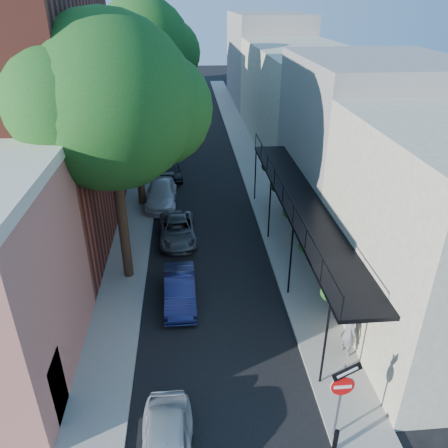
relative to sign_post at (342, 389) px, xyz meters
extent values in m
cube|color=black|center=(-3.16, 29.03, -2.03)|extent=(6.00, 64.00, 0.01)
cube|color=gray|center=(-7.16, 29.03, -1.98)|extent=(2.00, 64.00, 0.12)
cube|color=gray|center=(0.84, 29.03, -1.98)|extent=(2.00, 64.00, 0.12)
cube|color=beige|center=(-8.21, 1.53, -0.84)|extent=(0.10, 1.20, 2.20)
cube|color=gray|center=(-8.18, 13.03, 5.96)|extent=(0.06, 7.00, 4.00)
cube|color=gray|center=(-12.16, 25.03, 2.46)|extent=(8.00, 12.00, 9.00)
cube|color=beige|center=(-12.16, 39.03, 2.96)|extent=(8.00, 16.00, 10.00)
cube|color=#BA6E5F|center=(-12.16, 53.03, 1.96)|extent=(8.00, 12.00, 8.00)
cube|color=gray|center=(5.84, 14.03, 2.46)|extent=(8.00, 10.00, 9.00)
cube|color=beige|center=(5.84, 29.03, 1.96)|extent=(8.00, 20.00, 8.00)
cube|color=gray|center=(5.84, 47.03, 2.96)|extent=(8.00, 16.00, 10.00)
cube|color=black|center=(1.04, 9.03, 1.46)|extent=(2.00, 16.00, 0.15)
cube|color=black|center=(0.09, 9.03, 2.34)|extent=(0.05, 16.00, 0.05)
cylinder|color=black|center=(0.14, 2.03, -0.23)|extent=(0.08, 0.08, 3.40)
cylinder|color=black|center=(0.14, 17.03, -0.23)|extent=(0.08, 0.08, 3.40)
sphere|color=#184915|center=(0.44, 3.03, 1.01)|extent=(0.60, 0.60, 0.60)
sphere|color=#184915|center=(0.44, 9.03, 1.01)|extent=(0.60, 0.60, 0.60)
sphere|color=#184915|center=(0.44, 15.03, 1.01)|extent=(0.60, 0.60, 0.60)
cylinder|color=#595B60|center=(-0.01, 0.03, -0.59)|extent=(0.07, 0.07, 2.90)
cylinder|color=red|center=(-0.01, -0.01, 0.11)|extent=(0.66, 0.04, 0.66)
cube|color=white|center=(-0.01, -0.04, 0.11)|extent=(0.50, 0.02, 0.10)
cylinder|color=white|center=(-0.01, 0.01, 0.11)|extent=(0.70, 0.02, 0.70)
cube|color=black|center=(0.04, -0.02, 0.66)|extent=(0.89, 0.15, 0.58)
cube|color=white|center=(0.04, -0.05, 0.66)|extent=(0.60, 0.10, 0.31)
cylinder|color=black|center=(-0.16, -0.47, -1.52)|extent=(0.14, 0.14, 0.80)
cylinder|color=#321D14|center=(-6.96, 9.03, 1.46)|extent=(0.44, 0.44, 7.00)
sphere|color=#184915|center=(-6.96, 9.03, 5.98)|extent=(6.80, 6.80, 6.80)
sphere|color=#184915|center=(-5.26, 10.05, 5.48)|extent=(4.76, 4.76, 4.76)
cylinder|color=#321D14|center=(-6.96, 17.03, 1.11)|extent=(0.44, 0.44, 6.30)
sphere|color=#184915|center=(-6.96, 17.03, 5.16)|extent=(6.00, 6.00, 6.00)
sphere|color=#184915|center=(-5.46, 17.93, 4.66)|extent=(4.20, 4.20, 4.20)
cylinder|color=#321D14|center=(-6.96, 26.03, 1.64)|extent=(0.44, 0.44, 7.35)
sphere|color=#184915|center=(-6.96, 26.03, 6.36)|extent=(7.00, 7.00, 7.00)
sphere|color=#184915|center=(-5.21, 27.08, 5.86)|extent=(4.90, 4.90, 4.90)
imported|color=#171C49|center=(-4.56, 6.94, -1.43)|extent=(1.36, 3.71, 1.22)
imported|color=#4E4F55|center=(-4.71, 12.39, -1.46)|extent=(2.09, 4.20, 1.14)
imported|color=silver|center=(-5.76, 17.03, -1.37)|extent=(1.89, 4.58, 1.33)
imported|color=black|center=(-5.22, 21.30, -1.46)|extent=(1.74, 3.52, 1.15)
imported|color=slate|center=(1.44, 3.27, -0.99)|extent=(0.67, 0.80, 1.86)
camera|label=1|loc=(-3.99, -8.24, 9.61)|focal=35.00mm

